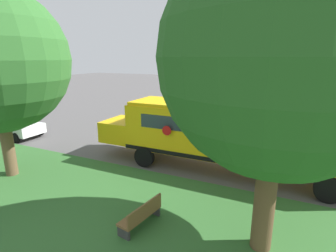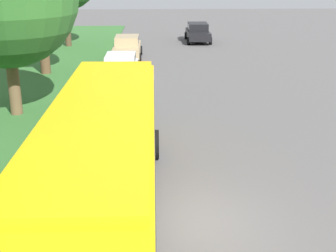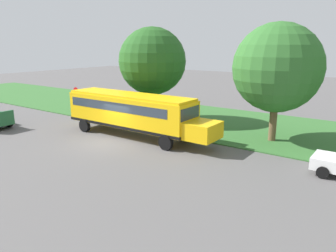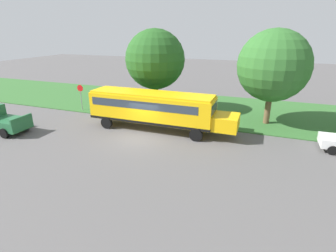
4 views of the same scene
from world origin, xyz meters
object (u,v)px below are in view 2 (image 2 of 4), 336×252
Objects in this scene: car_tan_middle at (127,46)px; car_white_nearest at (121,67)px; school_bus at (104,149)px; car_black_furthest at (198,31)px.

car_white_nearest is at bearing -90.00° from car_tan_middle.
car_white_nearest is 6.97m from car_tan_middle.
school_bus reaches higher than car_black_furthest.
school_bus is at bearing -88.47° from car_tan_middle.
school_bus is 2.82× the size of car_black_furthest.
car_white_nearest is at bearing 92.25° from school_bus.
school_bus is at bearing -99.81° from car_black_furthest.
car_black_furthest is at bearing 80.19° from school_bus.
car_white_nearest is at bearing -111.40° from car_black_furthest.
school_bus is 2.82× the size of car_white_nearest.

